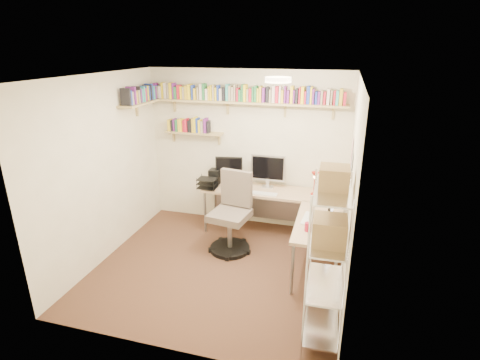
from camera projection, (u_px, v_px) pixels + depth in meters
name	position (u px, v px, depth m)	size (l,w,h in m)	color
ground	(218.00, 267.00, 5.05)	(3.20, 3.20, 0.00)	#4B2F20
room_shell	(216.00, 157.00, 4.53)	(3.24, 3.04, 2.52)	beige
wall_shelves	(217.00, 101.00, 5.64)	(3.12, 1.09, 0.80)	tan
corner_desk	(268.00, 197.00, 5.55)	(2.21, 1.83, 1.25)	tan
office_chair	(232.00, 218.00, 5.37)	(0.61, 0.62, 1.16)	black
wire_rack	(330.00, 229.00, 3.45)	(0.38, 0.74, 1.81)	silver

